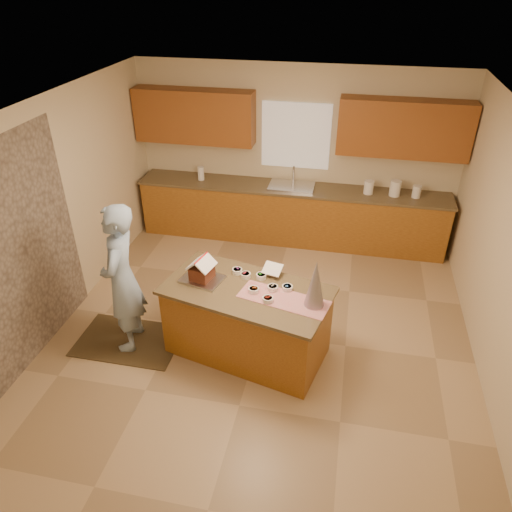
% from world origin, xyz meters
% --- Properties ---
extents(floor, '(5.50, 5.50, 0.00)m').
position_xyz_m(floor, '(0.00, 0.00, 0.00)').
color(floor, tan).
rests_on(floor, ground).
extents(ceiling, '(5.50, 5.50, 0.00)m').
position_xyz_m(ceiling, '(0.00, 0.00, 2.70)').
color(ceiling, silver).
rests_on(ceiling, floor).
extents(wall_back, '(5.50, 5.50, 0.00)m').
position_xyz_m(wall_back, '(0.00, 2.75, 1.35)').
color(wall_back, beige).
rests_on(wall_back, floor).
extents(wall_front, '(5.50, 5.50, 0.00)m').
position_xyz_m(wall_front, '(0.00, -2.75, 1.35)').
color(wall_front, beige).
rests_on(wall_front, floor).
extents(wall_left, '(5.50, 5.50, 0.00)m').
position_xyz_m(wall_left, '(-2.50, 0.00, 1.35)').
color(wall_left, beige).
rests_on(wall_left, floor).
extents(wall_right, '(5.50, 5.50, 0.00)m').
position_xyz_m(wall_right, '(2.50, 0.00, 1.35)').
color(wall_right, beige).
rests_on(wall_right, floor).
extents(stone_accent, '(0.00, 2.50, 2.50)m').
position_xyz_m(stone_accent, '(-2.48, -0.80, 1.25)').
color(stone_accent, gray).
rests_on(stone_accent, wall_left).
extents(window_curtain, '(1.05, 0.03, 1.00)m').
position_xyz_m(window_curtain, '(0.00, 2.72, 1.65)').
color(window_curtain, white).
rests_on(window_curtain, wall_back).
extents(back_counter_base, '(4.80, 0.60, 0.88)m').
position_xyz_m(back_counter_base, '(0.00, 2.45, 0.44)').
color(back_counter_base, '#9C6120').
rests_on(back_counter_base, floor).
extents(back_counter_top, '(4.85, 0.63, 0.04)m').
position_xyz_m(back_counter_top, '(0.00, 2.45, 0.90)').
color(back_counter_top, brown).
rests_on(back_counter_top, back_counter_base).
extents(upper_cabinet_left, '(1.85, 0.35, 0.80)m').
position_xyz_m(upper_cabinet_left, '(-1.55, 2.57, 1.90)').
color(upper_cabinet_left, brown).
rests_on(upper_cabinet_left, wall_back).
extents(upper_cabinet_right, '(1.85, 0.35, 0.80)m').
position_xyz_m(upper_cabinet_right, '(1.55, 2.57, 1.90)').
color(upper_cabinet_right, brown).
rests_on(upper_cabinet_right, wall_back).
extents(sink, '(0.70, 0.45, 0.12)m').
position_xyz_m(sink, '(0.00, 2.45, 0.89)').
color(sink, silver).
rests_on(sink, back_counter_top).
extents(faucet, '(0.03, 0.03, 0.28)m').
position_xyz_m(faucet, '(0.00, 2.63, 1.06)').
color(faucet, silver).
rests_on(faucet, back_counter_top).
extents(island_base, '(1.88, 1.24, 0.85)m').
position_xyz_m(island_base, '(-0.10, -0.31, 0.42)').
color(island_base, '#9C6120').
rests_on(island_base, floor).
extents(island_top, '(1.97, 1.34, 0.04)m').
position_xyz_m(island_top, '(-0.10, -0.31, 0.86)').
color(island_top, brown).
rests_on(island_top, island_base).
extents(table_runner, '(1.01, 0.56, 0.01)m').
position_xyz_m(table_runner, '(0.32, -0.41, 0.89)').
color(table_runner, '#A30B18').
rests_on(table_runner, island_top).
extents(baking_tray, '(0.51, 0.42, 0.02)m').
position_xyz_m(baking_tray, '(-0.62, -0.23, 0.90)').
color(baking_tray, silver).
rests_on(baking_tray, island_top).
extents(cookbook, '(0.24, 0.21, 0.09)m').
position_xyz_m(cookbook, '(0.13, 0.01, 0.97)').
color(cookbook, white).
rests_on(cookbook, island_top).
extents(tinsel_tree, '(0.25, 0.25, 0.53)m').
position_xyz_m(tinsel_tree, '(0.64, -0.44, 1.15)').
color(tinsel_tree, silver).
rests_on(tinsel_tree, island_top).
extents(rug, '(1.22, 0.80, 0.01)m').
position_xyz_m(rug, '(-1.54, -0.44, 0.01)').
color(rug, black).
rests_on(rug, floor).
extents(boy, '(0.53, 0.72, 1.80)m').
position_xyz_m(boy, '(-1.49, -0.44, 0.91)').
color(boy, '#92AFD0').
rests_on(boy, rug).
extents(canister_a, '(0.15, 0.15, 0.20)m').
position_xyz_m(canister_a, '(1.17, 2.45, 1.02)').
color(canister_a, white).
rests_on(canister_a, back_counter_top).
extents(canister_b, '(0.16, 0.16, 0.24)m').
position_xyz_m(canister_b, '(1.55, 2.45, 1.04)').
color(canister_b, white).
rests_on(canister_b, back_counter_top).
extents(canister_c, '(0.13, 0.13, 0.18)m').
position_xyz_m(canister_c, '(1.86, 2.45, 1.01)').
color(canister_c, white).
rests_on(canister_c, back_counter_top).
extents(paper_towel, '(0.10, 0.10, 0.22)m').
position_xyz_m(paper_towel, '(-1.46, 2.45, 1.03)').
color(paper_towel, white).
rests_on(paper_towel, back_counter_top).
extents(gingerbread_house, '(0.32, 0.32, 0.27)m').
position_xyz_m(gingerbread_house, '(-0.62, -0.23, 1.01)').
color(gingerbread_house, '#5D2B18').
rests_on(gingerbread_house, baking_tray).
extents(candy_bowls, '(0.72, 0.58, 0.05)m').
position_xyz_m(candy_bowls, '(0.04, -0.21, 0.91)').
color(candy_bowls, '#3269BE').
rests_on(candy_bowls, island_top).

